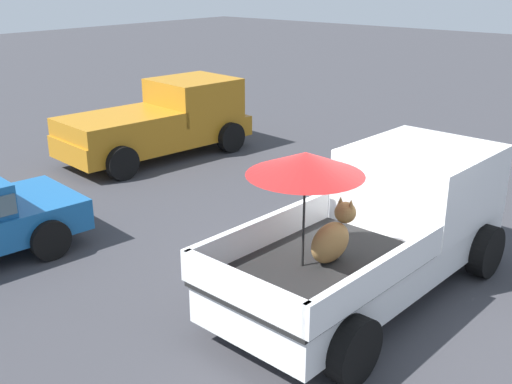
# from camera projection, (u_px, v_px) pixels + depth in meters

# --- Properties ---
(ground_plane) EXTENTS (80.00, 80.00, 0.00)m
(ground_plane) POSITION_uv_depth(u_px,v_px,m) (364.00, 295.00, 8.83)
(ground_plane) COLOR #38383D
(pickup_truck_main) EXTENTS (5.13, 2.44, 2.37)m
(pickup_truck_main) POSITION_uv_depth(u_px,v_px,m) (384.00, 223.00, 8.78)
(pickup_truck_main) COLOR black
(pickup_truck_main) RESTS_ON ground
(pickup_truck_red) EXTENTS (4.97, 2.57, 1.80)m
(pickup_truck_red) POSITION_uv_depth(u_px,v_px,m) (163.00, 121.00, 15.22)
(pickup_truck_red) COLOR black
(pickup_truck_red) RESTS_ON ground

